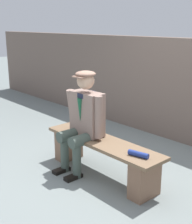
% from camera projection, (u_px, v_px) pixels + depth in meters
% --- Properties ---
extents(ground_plane, '(30.00, 30.00, 0.00)m').
position_uv_depth(ground_plane, '(102.00, 175.00, 4.07)').
color(ground_plane, gray).
extents(bench, '(1.77, 0.43, 0.48)m').
position_uv_depth(bench, '(102.00, 154.00, 3.99)').
color(bench, brown).
rests_on(bench, ground).
extents(seated_man, '(0.63, 0.59, 1.33)m').
position_uv_depth(seated_man, '(83.00, 117.00, 4.04)').
color(seated_man, gray).
rests_on(seated_man, ground).
extents(rolled_magazine, '(0.25, 0.11, 0.06)m').
position_uv_depth(rolled_magazine, '(138.00, 154.00, 3.45)').
color(rolled_magazine, navy).
rests_on(rolled_magazine, bench).
extents(stadium_wall, '(12.00, 0.24, 1.69)m').
position_uv_depth(stadium_wall, '(187.00, 92.00, 5.04)').
color(stadium_wall, '#6A594F').
rests_on(stadium_wall, ground).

